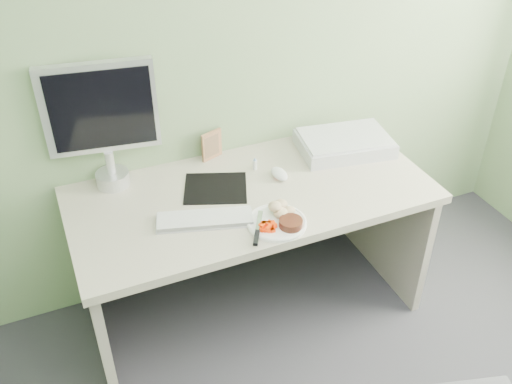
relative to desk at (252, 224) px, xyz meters
name	(u,v)px	position (x,y,z in m)	size (l,w,h in m)	color
wall_back	(217,27)	(0.00, 0.38, 0.80)	(3.50, 3.50, 0.00)	gray
desk	(252,224)	(0.00, 0.00, 0.00)	(1.60, 0.75, 0.73)	beige
plate	(277,223)	(0.01, -0.25, 0.19)	(0.25, 0.25, 0.01)	white
steak	(291,223)	(0.04, -0.30, 0.21)	(0.10, 0.10, 0.03)	black
potato_pile	(280,210)	(0.03, -0.22, 0.22)	(0.10, 0.08, 0.06)	tan
carrot_heap	(267,225)	(-0.05, -0.28, 0.22)	(0.06, 0.05, 0.04)	#FF3805
steak_knife	(257,232)	(-0.10, -0.30, 0.21)	(0.12, 0.20, 0.02)	silver
mousepad	(216,188)	(-0.14, 0.08, 0.18)	(0.28, 0.24, 0.00)	black
keyboard	(205,219)	(-0.26, -0.12, 0.20)	(0.39, 0.12, 0.02)	white
computer_mouse	(279,174)	(0.16, 0.05, 0.20)	(0.06, 0.11, 0.04)	white
photo_frame	(212,145)	(-0.07, 0.33, 0.25)	(0.11, 0.01, 0.14)	#A26A4B
eyedrop_bottle	(255,164)	(0.08, 0.16, 0.21)	(0.02, 0.02, 0.06)	white
scanner	(344,144)	(0.56, 0.15, 0.22)	(0.44, 0.29, 0.07)	silver
monitor	(102,119)	(-0.55, 0.32, 0.50)	(0.48, 0.15, 0.57)	silver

